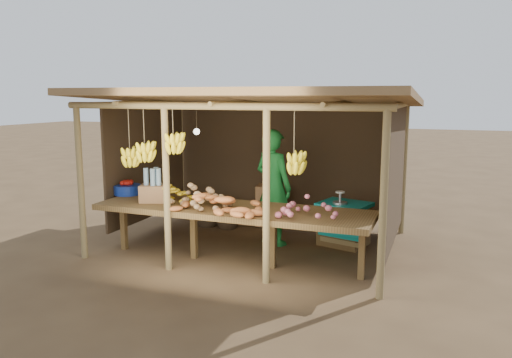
% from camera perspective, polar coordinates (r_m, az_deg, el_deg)
% --- Properties ---
extents(ground, '(60.00, 60.00, 0.00)m').
position_cam_1_polar(ground, '(7.98, 0.00, -7.45)').
color(ground, brown).
rests_on(ground, ground).
extents(stall_structure, '(4.70, 3.50, 2.43)m').
position_cam_1_polar(stall_structure, '(7.54, -0.51, 6.25)').
color(stall_structure, olive).
rests_on(stall_structure, ground).
extents(counter, '(3.90, 1.05, 0.80)m').
position_cam_1_polar(counter, '(6.94, -2.77, -3.75)').
color(counter, brown).
rests_on(counter, ground).
extents(potato_heap, '(0.99, 0.76, 0.36)m').
position_cam_1_polar(potato_heap, '(6.90, -7.07, -1.83)').
color(potato_heap, '#9F7B52').
rests_on(potato_heap, counter).
extents(sweet_potato_heap, '(1.27, 0.95, 0.36)m').
position_cam_1_polar(sweet_potato_heap, '(6.64, -4.22, -2.22)').
color(sweet_potato_heap, '#BC6630').
rests_on(sweet_potato_heap, counter).
extents(onion_heap, '(0.89, 0.64, 0.36)m').
position_cam_1_polar(onion_heap, '(6.29, 6.13, -2.95)').
color(onion_heap, '#C66070').
rests_on(onion_heap, counter).
extents(banana_pile, '(0.67, 0.55, 0.35)m').
position_cam_1_polar(banana_pile, '(7.40, -9.74, -1.18)').
color(banana_pile, yellow).
rests_on(banana_pile, counter).
extents(tomato_basin, '(0.43, 0.43, 0.22)m').
position_cam_1_polar(tomato_basin, '(8.07, -14.46, -1.06)').
color(tomato_basin, navy).
rests_on(tomato_basin, counter).
extents(bottle_box, '(0.48, 0.43, 0.50)m').
position_cam_1_polar(bottle_box, '(7.41, -11.53, -1.08)').
color(bottle_box, '#A17248').
rests_on(bottle_box, counter).
extents(vendor, '(0.78, 0.65, 1.82)m').
position_cam_1_polar(vendor, '(7.82, 1.99, -0.94)').
color(vendor, '#166727').
rests_on(vendor, ground).
extents(tarp_crate, '(0.88, 0.81, 0.88)m').
position_cam_1_polar(tarp_crate, '(7.98, 9.99, -4.90)').
color(tarp_crate, brown).
rests_on(tarp_crate, ground).
extents(carton_stack, '(1.00, 0.41, 0.73)m').
position_cam_1_polar(carton_stack, '(9.02, 0.60, -3.34)').
color(carton_stack, '#A17248').
rests_on(carton_stack, ground).
extents(burlap_sacks, '(0.83, 0.44, 0.59)m').
position_cam_1_polar(burlap_sacks, '(8.97, -4.44, -3.87)').
color(burlap_sacks, '#453220').
rests_on(burlap_sacks, ground).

